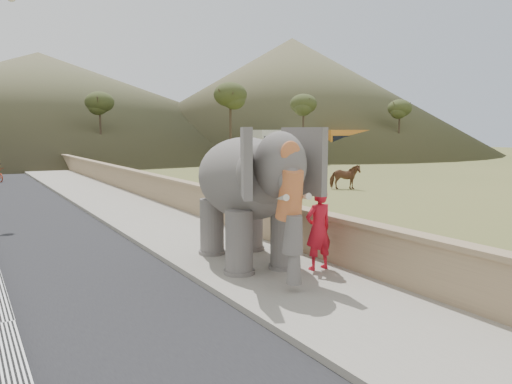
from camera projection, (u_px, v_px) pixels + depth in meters
ground at (294, 290)px, 9.63m from camera, size 160.00×160.00×0.00m
walkway at (136, 213)px, 18.15m from camera, size 3.00×120.00×0.15m
parapet at (178, 197)px, 18.93m from camera, size 0.30×120.00×1.10m
cow at (345, 177)px, 25.91m from camera, size 1.66×1.45×1.30m
distant_car at (233, 154)px, 49.25m from camera, size 4.56×3.15×1.44m
bus_white at (295, 146)px, 48.45m from camera, size 11.28×4.58×3.10m
bus_orange at (363, 145)px, 51.84m from camera, size 11.10×3.01×3.10m
hill_right at (292, 96)px, 71.26m from camera, size 56.00×56.00×16.00m
hill_far at (40, 103)px, 71.02m from camera, size 80.00×80.00×14.00m
elephant_and_man at (247, 197)px, 11.02m from camera, size 2.55×4.26×2.91m
trees at (67, 121)px, 35.60m from camera, size 47.64×42.36×8.91m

